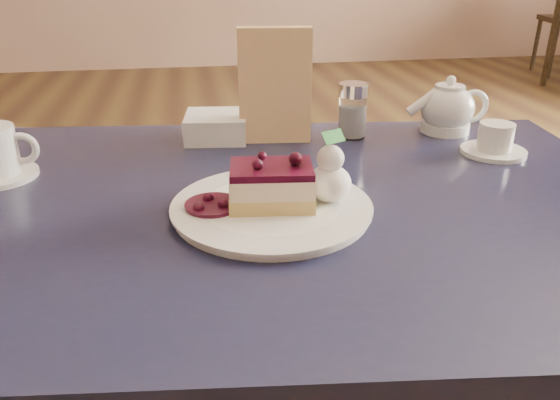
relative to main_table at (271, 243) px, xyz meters
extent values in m
cube|color=black|center=(0.00, 0.00, 0.06)|extent=(1.22, 0.89, 0.04)
cylinder|color=#3D2D1A|center=(-0.48, 0.38, -0.30)|extent=(0.05, 0.05, 0.68)
cylinder|color=#3D2D1A|center=(0.55, 0.26, -0.30)|extent=(0.05, 0.05, 0.68)
cylinder|color=white|center=(-0.01, -0.05, 0.08)|extent=(0.27, 0.27, 0.01)
cube|color=#DAB35D|center=(-0.01, -0.05, 0.10)|extent=(0.12, 0.09, 0.02)
cube|color=#FEE6BD|center=(-0.01, -0.05, 0.12)|extent=(0.12, 0.09, 0.03)
cube|color=#39051D|center=(-0.01, -0.05, 0.14)|extent=(0.12, 0.09, 0.01)
ellipsoid|color=white|center=(0.08, -0.05, 0.11)|extent=(0.06, 0.06, 0.05)
cylinder|color=#39051D|center=(-0.09, -0.04, 0.09)|extent=(0.08, 0.08, 0.01)
torus|color=white|center=(-0.37, 0.15, 0.12)|extent=(0.05, 0.01, 0.05)
cylinder|color=white|center=(0.42, 0.13, 0.08)|extent=(0.11, 0.11, 0.01)
cylinder|color=white|center=(0.42, 0.13, 0.11)|extent=(0.06, 0.06, 0.05)
ellipsoid|color=white|center=(0.39, 0.26, 0.12)|extent=(0.10, 0.10, 0.09)
cylinder|color=white|center=(0.39, 0.26, 0.17)|extent=(0.06, 0.06, 0.01)
cylinder|color=white|center=(0.32, 0.26, 0.12)|extent=(0.06, 0.02, 0.05)
cube|color=#F9EEB4|center=(0.05, 0.26, 0.18)|extent=(0.14, 0.04, 0.21)
cylinder|color=white|center=(0.20, 0.26, 0.12)|extent=(0.05, 0.05, 0.08)
cylinder|color=silver|center=(0.20, 0.26, 0.17)|extent=(0.06, 0.06, 0.02)
cube|color=white|center=(-0.06, 0.30, 0.10)|extent=(0.13, 0.13, 0.05)
cylinder|color=#3D2D1A|center=(2.88, 3.49, -0.25)|extent=(0.05, 0.05, 0.77)
camera|label=1|loc=(-0.11, -0.72, 0.41)|focal=35.00mm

